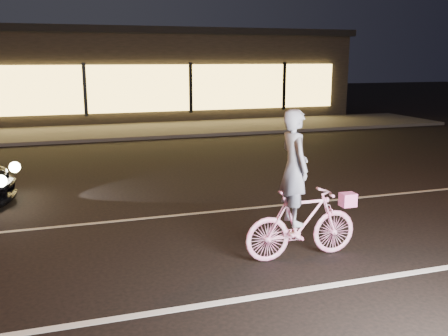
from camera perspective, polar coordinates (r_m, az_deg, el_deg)
name	(u,v)px	position (r m, az deg, el deg)	size (l,w,h in m)	color
ground	(142,263)	(7.38, -9.31, -10.61)	(90.00, 90.00, 0.00)	black
lane_stripe_near	(163,312)	(6.04, -7.03, -15.97)	(60.00, 0.12, 0.01)	silver
lane_stripe_far	(125,220)	(9.24, -11.24, -5.87)	(60.00, 0.10, 0.01)	gray
sidewalk	(90,133)	(19.96, -15.11, 3.91)	(30.00, 4.00, 0.12)	#383533
storefront	(80,73)	(25.73, -16.13, 10.35)	(25.40, 8.42, 4.20)	black
cyclist	(300,207)	(7.27, 8.66, -4.42)	(1.74, 0.60, 2.19)	#FF3194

